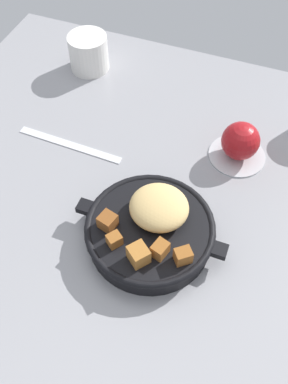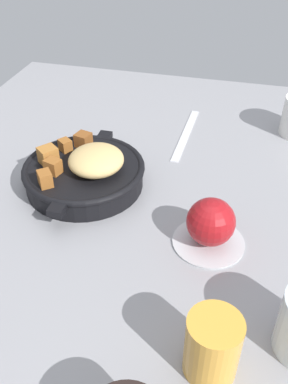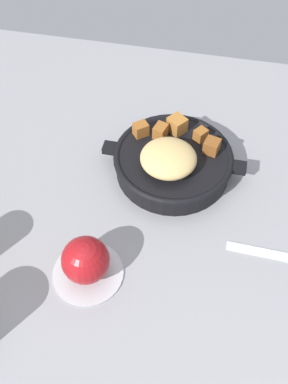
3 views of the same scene
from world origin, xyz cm
name	(u,v)px [view 3 (image 3 of 3)]	position (x,y,z in cm)	size (l,w,h in cm)	color
ground_plane	(158,208)	(0.00, 0.00, -1.20)	(107.47, 87.92, 2.40)	gray
cast_iron_skillet	(173,160)	(-1.01, -7.64, 2.99)	(25.45, 21.18, 7.98)	black
saucer_plate	(88,272)	(8.17, 15.22, 0.30)	(10.87, 10.87, 0.60)	#B7BABF
red_apple	(85,260)	(8.17, 15.22, 4.18)	(7.16, 7.16, 7.16)	maroon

